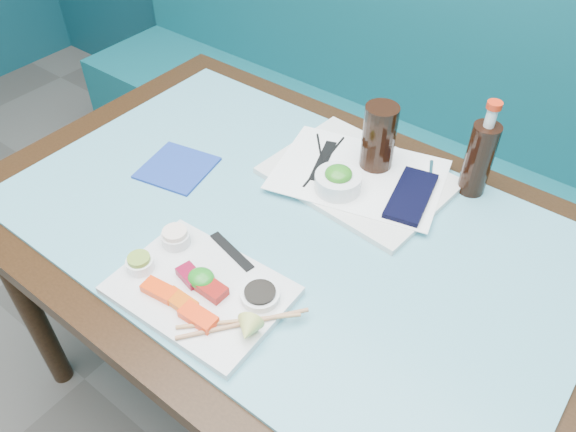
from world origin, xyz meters
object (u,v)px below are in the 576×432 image
Objects in this scene: seaweed_bowl at (338,182)px; blue_napkin at (177,168)px; sashimi_plate at (201,290)px; booth_bench at (436,170)px; serving_tray at (359,177)px; cola_glass at (379,137)px; cola_bottle_body at (479,159)px; dining_table at (289,251)px.

blue_napkin is at bearing -156.33° from seaweed_bowl.
sashimi_plate is 0.40m from seaweed_bowl.
sashimi_plate is (-0.01, -1.09, 0.39)m from booth_bench.
booth_bench is 0.82m from seaweed_bowl.
seaweed_bowl is at bearing 81.48° from sashimi_plate.
seaweed_bowl is 0.39m from blue_napkin.
blue_napkin is at bearing -142.84° from serving_tray.
serving_tray is at bearing -100.30° from cola_glass.
blue_napkin is (-0.36, -0.23, -0.00)m from serving_tray.
booth_bench is 0.73m from cola_bottle_body.
cola_glass is (0.01, 0.05, 0.09)m from serving_tray.
serving_tray is at bearing 32.30° from blue_napkin.
sashimi_plate reaches higher than blue_napkin.
sashimi_plate is at bearing -114.83° from cola_bottle_body.
seaweed_bowl is at bearing -98.75° from cola_glass.
sashimi_plate is at bearing -96.30° from seaweed_bowl.
serving_tray is at bearing -150.51° from cola_bottle_body.
serving_tray is 2.51× the size of cola_glass.
sashimi_plate is 3.07× the size of seaweed_bowl.
seaweed_bowl reaches higher than blue_napkin.
cola_bottle_body reaches higher than blue_napkin.
booth_bench is 9.35× the size of sashimi_plate.
cola_bottle_body is at bearing 40.85° from seaweed_bowl.
blue_napkin is (-0.59, -0.36, -0.08)m from cola_bottle_body.
cola_glass reaches higher than sashimi_plate.
cola_bottle_body is 0.69m from blue_napkin.
seaweed_bowl is (0.03, -0.70, 0.42)m from booth_bench.
cola_glass reaches higher than dining_table.
cola_bottle_body is (0.28, 0.59, 0.08)m from sashimi_plate.
serving_tray is at bearing 79.15° from dining_table.
seaweed_bowl is (0.03, 0.14, 0.13)m from dining_table.
dining_table is at bearing -102.57° from seaweed_bowl.
cola_glass is at bearing 81.25° from seaweed_bowl.
seaweed_bowl is (-0.01, -0.07, 0.03)m from serving_tray.
cola_bottle_body reaches higher than serving_tray.
dining_table is at bearing 2.88° from blue_napkin.
serving_tray is at bearing -86.24° from booth_bench.
cola_bottle_body is (0.26, 0.34, 0.18)m from dining_table.
serving_tray is at bearing 82.41° from seaweed_bowl.
cola_glass is at bearing 37.31° from blue_napkin.
cola_glass is (0.05, -0.57, 0.48)m from booth_bench.
cola_bottle_body is at bearing 62.95° from sashimi_plate.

